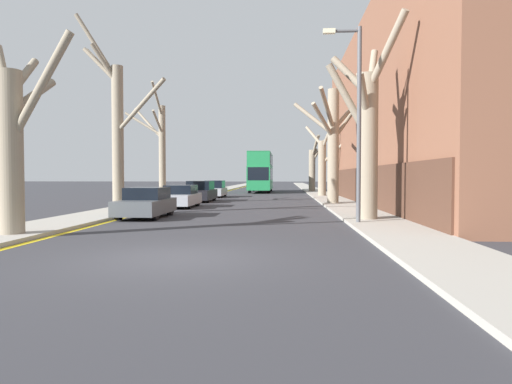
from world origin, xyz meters
TOP-DOWN VIEW (x-y plane):
  - ground_plane at (0.00, 0.00)m, footprint 300.00×300.00m
  - sidewalk_left at (-5.95, 50.00)m, footprint 2.47×120.00m
  - sidewalk_right at (5.95, 50.00)m, footprint 2.47×120.00m
  - building_facade_right at (12.17, 20.11)m, footprint 10.08×34.10m
  - kerb_line_stripe at (-4.54, 50.00)m, footprint 0.24×120.00m
  - street_tree_left_0 at (-5.60, 3.10)m, footprint 4.47×2.05m
  - street_tree_left_1 at (-5.50, 11.19)m, footprint 4.74×2.84m
  - street_tree_left_2 at (-5.86, 20.00)m, footprint 2.92×3.94m
  - street_tree_right_0 at (5.61, 8.41)m, footprint 2.85×3.30m
  - street_tree_right_1 at (5.40, 19.35)m, footprint 4.29×5.24m
  - street_tree_right_2 at (5.71, 30.49)m, footprint 3.87×3.96m
  - street_tree_right_3 at (5.58, 42.20)m, footprint 1.85×3.15m
  - double_decker_bus at (-0.32, 42.01)m, footprint 2.45×10.75m
  - parked_car_0 at (-3.65, 9.72)m, footprint 1.74×4.08m
  - parked_car_1 at (-3.65, 16.23)m, footprint 1.79×4.13m
  - parked_car_2 at (-3.65, 22.43)m, footprint 1.85×4.59m
  - parked_car_3 at (-3.65, 29.20)m, footprint 1.71×4.12m
  - lamp_post at (4.98, 7.07)m, footprint 1.40×0.20m

SIDE VIEW (x-z plane):
  - ground_plane at x=0.00m, z-range 0.00..0.00m
  - kerb_line_stripe at x=-4.54m, z-range 0.00..0.01m
  - sidewalk_left at x=-5.95m, z-range 0.00..0.12m
  - sidewalk_right at x=5.95m, z-range 0.00..0.12m
  - parked_car_1 at x=-3.65m, z-range -0.03..1.26m
  - parked_car_0 at x=-3.65m, z-range -0.03..1.28m
  - parked_car_3 at x=-3.65m, z-range -0.05..1.40m
  - parked_car_2 at x=-3.65m, z-range -0.04..1.43m
  - double_decker_bus at x=-0.32m, z-range 0.29..4.72m
  - street_tree_right_2 at x=5.71m, z-range -0.34..6.12m
  - street_tree_right_3 at x=5.58m, z-range -0.39..6.23m
  - street_tree_left_0 at x=-5.60m, z-range -0.35..6.35m
  - street_tree_right_0 at x=5.61m, z-range -0.38..7.35m
  - street_tree_left_2 at x=-5.86m, z-range -0.18..7.52m
  - street_tree_right_1 at x=5.40m, z-range 0.38..7.68m
  - lamp_post at x=4.98m, z-range 0.45..7.67m
  - street_tree_left_1 at x=-5.50m, z-range -0.50..8.76m
  - building_facade_right at x=12.17m, z-range -0.01..11.69m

